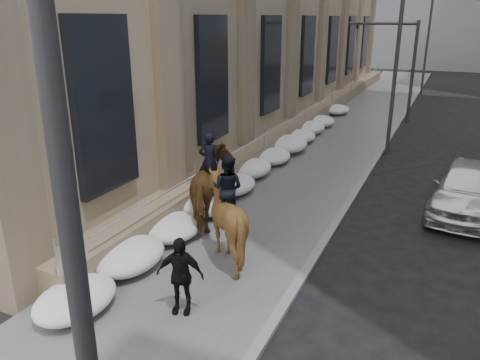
# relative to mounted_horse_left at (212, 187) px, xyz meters

# --- Properties ---
(ground) EXTENTS (140.00, 140.00, 0.00)m
(ground) POSITION_rel_mounted_horse_left_xyz_m (0.84, -3.32, -1.31)
(ground) COLOR black
(ground) RESTS_ON ground
(sidewalk) EXTENTS (5.00, 80.00, 0.12)m
(sidewalk) POSITION_rel_mounted_horse_left_xyz_m (0.84, 6.68, -1.25)
(sidewalk) COLOR #555457
(sidewalk) RESTS_ON ground
(curb) EXTENTS (0.24, 80.00, 0.12)m
(curb) POSITION_rel_mounted_horse_left_xyz_m (3.46, 6.68, -1.25)
(curb) COLOR slate
(curb) RESTS_ON ground
(streetlight_near) EXTENTS (1.71, 0.24, 8.00)m
(streetlight_near) POSITION_rel_mounted_horse_left_xyz_m (3.58, -9.32, 3.27)
(streetlight_near) COLOR #2D2D30
(streetlight_near) RESTS_ON ground
(streetlight_mid) EXTENTS (1.71, 0.24, 8.00)m
(streetlight_mid) POSITION_rel_mounted_horse_left_xyz_m (3.58, 10.68, 3.27)
(streetlight_mid) COLOR #2D2D30
(streetlight_mid) RESTS_ON ground
(streetlight_far) EXTENTS (1.71, 0.24, 8.00)m
(streetlight_far) POSITION_rel_mounted_horse_left_xyz_m (3.58, 30.68, 3.27)
(streetlight_far) COLOR #2D2D30
(streetlight_far) RESTS_ON ground
(traffic_signal) EXTENTS (4.10, 0.22, 6.00)m
(traffic_signal) POSITION_rel_mounted_horse_left_xyz_m (2.92, 18.68, 2.69)
(traffic_signal) COLOR #2D2D30
(traffic_signal) RESTS_ON ground
(snow_bank) EXTENTS (1.70, 18.10, 0.76)m
(snow_bank) POSITION_rel_mounted_horse_left_xyz_m (-0.58, 4.79, -0.84)
(snow_bank) COLOR white
(snow_bank) RESTS_ON sidewalk
(mounted_horse_left) EXTENTS (2.19, 2.98, 2.80)m
(mounted_horse_left) POSITION_rel_mounted_horse_left_xyz_m (0.00, 0.00, 0.00)
(mounted_horse_left) COLOR #482E15
(mounted_horse_left) RESTS_ON sidewalk
(mounted_horse_right) EXTENTS (1.89, 2.10, 2.77)m
(mounted_horse_right) POSITION_rel_mounted_horse_left_xyz_m (1.34, -1.80, 0.01)
(mounted_horse_right) COLOR #4A3015
(mounted_horse_right) RESTS_ON sidewalk
(pedestrian) EXTENTS (1.10, 0.69, 1.75)m
(pedestrian) POSITION_rel_mounted_horse_left_xyz_m (1.52, -4.36, -0.31)
(pedestrian) COLOR black
(pedestrian) RESTS_ON sidewalk
(car_silver) EXTENTS (2.63, 5.20, 1.70)m
(car_silver) POSITION_rel_mounted_horse_left_xyz_m (7.12, 4.47, -0.46)
(car_silver) COLOR #B5B9BD
(car_silver) RESTS_ON ground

